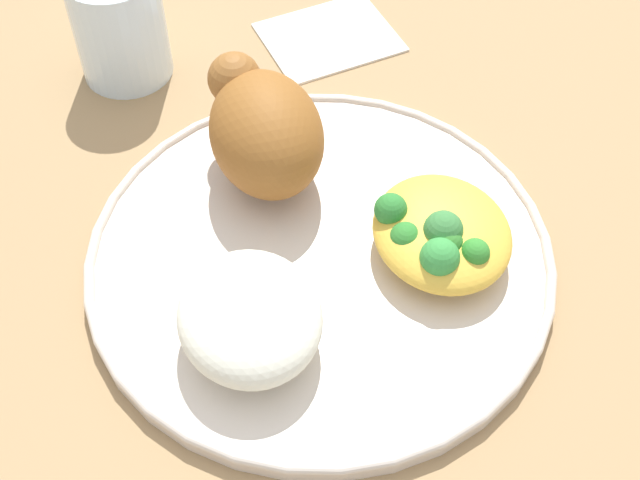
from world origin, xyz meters
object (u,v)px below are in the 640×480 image
plate (320,256)px  water_glass (119,25)px  roasted_chicken (264,129)px  rice_pile (250,317)px  napkin (329,36)px  mac_cheese_with_broccoli (440,234)px

plate → water_glass: (0.22, 0.09, 0.04)m
plate → roasted_chicken: bearing=11.9°
rice_pile → roasted_chicken: bearing=-16.9°
plate → roasted_chicken: size_ratio=2.73×
rice_pile → napkin: (0.27, -0.13, -0.03)m
mac_cheese_with_broccoli → roasted_chicken: bearing=42.0°
plate → napkin: bearing=-17.5°
rice_pile → plate: bearing=-47.3°
rice_pile → mac_cheese_with_broccoli: (0.03, -0.13, -0.00)m
water_glass → napkin: (-0.00, -0.16, -0.04)m
water_glass → rice_pile: bearing=-172.3°
rice_pile → mac_cheese_with_broccoli: size_ratio=0.97×
napkin → water_glass: bearing=88.5°
mac_cheese_with_broccoli → water_glass: water_glass is taller
roasted_chicken → napkin: size_ratio=1.06×
plate → water_glass: 0.25m
roasted_chicken → mac_cheese_with_broccoli: bearing=-138.0°
roasted_chicken → rice_pile: size_ratio=1.17×
plate → water_glass: bearing=22.7°
roasted_chicken → napkin: bearing=-31.2°
plate → rice_pile: 0.08m
plate → roasted_chicken: 0.09m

